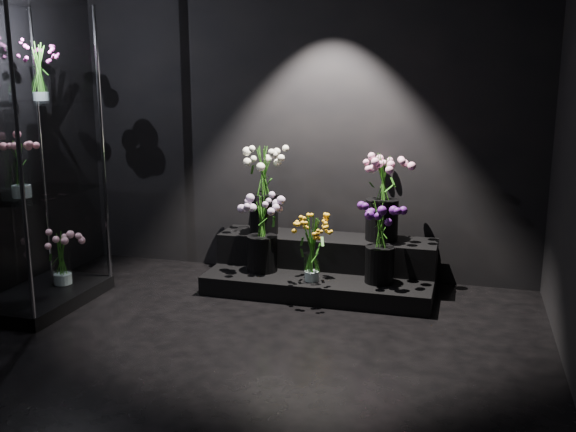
% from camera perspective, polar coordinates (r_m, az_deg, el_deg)
% --- Properties ---
extents(floor, '(4.00, 4.00, 0.00)m').
position_cam_1_polar(floor, '(3.97, -6.35, -13.20)').
color(floor, black).
rests_on(floor, ground).
extents(wall_back, '(4.00, 0.00, 4.00)m').
position_cam_1_polar(wall_back, '(5.49, 1.27, 9.16)').
color(wall_back, black).
rests_on(wall_back, floor).
extents(display_riser, '(1.80, 0.80, 0.40)m').
position_cam_1_polar(display_riser, '(5.30, 3.16, -4.56)').
color(display_riser, black).
rests_on(display_riser, floor).
extents(display_case, '(0.61, 1.01, 2.23)m').
position_cam_1_polar(display_case, '(5.03, -21.80, 4.70)').
color(display_case, black).
rests_on(display_case, floor).
extents(bouquet_orange_bells, '(0.35, 0.35, 0.53)m').
position_cam_1_polar(bouquet_orange_bells, '(4.92, 2.14, -2.73)').
color(bouquet_orange_bells, white).
rests_on(bouquet_orange_bells, display_riser).
extents(bouquet_lilac, '(0.36, 0.36, 0.62)m').
position_cam_1_polar(bouquet_lilac, '(5.16, -2.33, -1.07)').
color(bouquet_lilac, black).
rests_on(bouquet_lilac, display_riser).
extents(bouquet_purple, '(0.44, 0.44, 0.63)m').
position_cam_1_polar(bouquet_purple, '(4.92, 8.21, -1.82)').
color(bouquet_purple, black).
rests_on(bouquet_purple, display_riser).
extents(bouquet_cream_roses, '(0.46, 0.46, 0.74)m').
position_cam_1_polar(bouquet_cream_roses, '(5.35, -2.19, 2.91)').
color(bouquet_cream_roses, black).
rests_on(bouquet_cream_roses, display_riser).
extents(bouquet_pink_roses, '(0.44, 0.44, 0.72)m').
position_cam_1_polar(bouquet_pink_roses, '(5.20, 8.42, 2.28)').
color(bouquet_pink_roses, black).
rests_on(bouquet_pink_roses, display_riser).
extents(bouquet_case_pink, '(0.35, 0.35, 0.47)m').
position_cam_1_polar(bouquet_case_pink, '(4.86, -22.78, 4.37)').
color(bouquet_case_pink, white).
rests_on(bouquet_case_pink, display_case).
extents(bouquet_case_magenta, '(0.29, 0.29, 0.42)m').
position_cam_1_polar(bouquet_case_magenta, '(5.16, -21.27, 11.89)').
color(bouquet_case_magenta, white).
rests_on(bouquet_case_magenta, display_case).
extents(bouquet_case_base_pink, '(0.33, 0.33, 0.47)m').
position_cam_1_polar(bouquet_case_base_pink, '(5.31, -19.53, -3.21)').
color(bouquet_case_base_pink, white).
rests_on(bouquet_case_base_pink, display_case).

